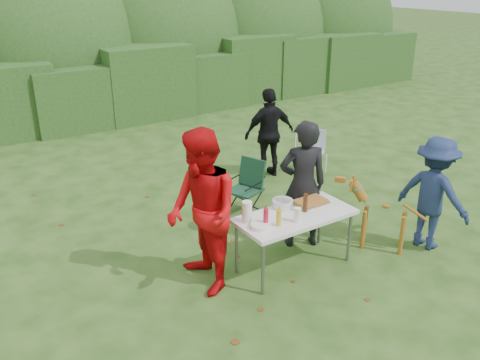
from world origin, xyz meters
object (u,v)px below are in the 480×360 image
person_red_jacket (202,213)px  folding_table (295,218)px  lawn_chair (311,151)px  beer_bottle (305,203)px  child (433,194)px  camping_chair (245,187)px  paper_towel_roll (247,212)px  person_cook (303,185)px  person_black_puffy (269,133)px  dog (385,217)px  ketchup_bottle (266,217)px  mustard_bottle (279,218)px

person_red_jacket → folding_table: bearing=84.3°
folding_table → lawn_chair: size_ratio=1.89×
lawn_chair → beer_bottle: bearing=18.1°
folding_table → child: size_ratio=0.97×
folding_table → camping_chair: camping_chair is taller
folding_table → paper_towel_roll: (-0.61, 0.16, 0.18)m
folding_table → lawn_chair: (2.35, 2.42, -0.29)m
person_cook → lawn_chair: size_ratio=2.23×
camping_chair → child: bearing=103.5°
child → lawn_chair: size_ratio=1.96×
person_cook → person_black_puffy: 2.55m
child → dog: size_ratio=1.56×
beer_bottle → paper_towel_roll: (-0.75, 0.17, 0.01)m
person_red_jacket → child: 3.15m
person_cook → beer_bottle: person_cook is taller
camping_chair → folding_table: bearing=57.0°
camping_chair → ketchup_bottle: 1.94m
ketchup_bottle → beer_bottle: bearing=3.7°
person_cook → folding_table: bearing=65.7°
person_cook → mustard_bottle: bearing=56.9°
paper_towel_roll → beer_bottle: bearing=-12.7°
lawn_chair → person_black_puffy: bearing=-48.9°
beer_bottle → child: bearing=-18.2°
person_cook → mustard_bottle: 0.96m
person_cook → ketchup_bottle: person_cook is taller
beer_bottle → folding_table: bearing=177.2°
person_red_jacket → dog: bearing=83.8°
person_black_puffy → paper_towel_roll: (-2.18, -2.53, 0.06)m
camping_chair → ketchup_bottle: (-0.84, -1.70, 0.43)m
person_black_puffy → paper_towel_roll: 3.34m
ketchup_bottle → paper_towel_roll: 0.24m
camping_chair → beer_bottle: bearing=62.0°
ketchup_bottle → paper_towel_roll: bearing=120.2°
mustard_bottle → person_black_puffy: bearing=55.6°
dog → person_red_jacket: bearing=40.5°
paper_towel_roll → lawn_chair: bearing=37.4°
folding_table → person_red_jacket: (-1.16, 0.24, 0.29)m
ketchup_bottle → camping_chair: bearing=63.7°
dog → mustard_bottle: 1.70m
folding_table → ketchup_bottle: (-0.48, -0.05, 0.16)m
person_black_puffy → mustard_bottle: 3.41m
person_red_jacket → person_cook: bearing=102.0°
folding_table → person_black_puffy: size_ratio=0.92×
folding_table → person_cook: (0.45, 0.41, 0.20)m
camping_chair → lawn_chair: size_ratio=1.06×
child → lawn_chair: bearing=-18.6°
person_red_jacket → child: bearing=81.0°
person_red_jacket → person_black_puffy: person_red_jacket is taller
paper_towel_roll → mustard_bottle: bearing=-48.1°
folding_table → child: (1.87, -0.58, 0.09)m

